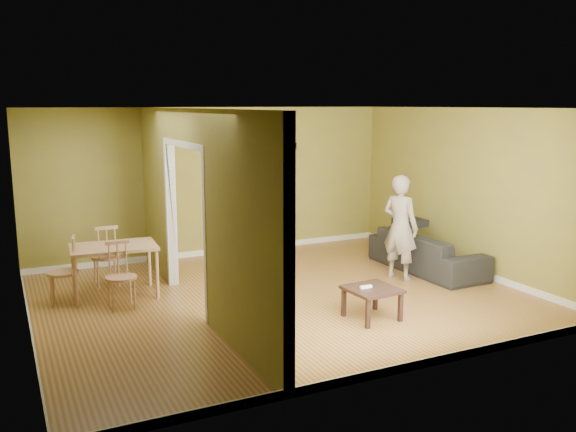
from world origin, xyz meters
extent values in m
plane|color=#B07C43|center=(0.00, 0.00, 0.00)|extent=(6.50, 6.50, 0.00)
plane|color=white|center=(0.00, 0.00, 2.60)|extent=(6.50, 6.50, 0.00)
plane|color=olive|center=(0.00, 2.75, 1.30)|extent=(6.50, 0.00, 6.50)
plane|color=olive|center=(0.00, -2.75, 1.30)|extent=(6.50, 0.00, 6.50)
plane|color=olive|center=(-3.25, 0.00, 1.30)|extent=(0.00, 5.50, 5.50)
plane|color=olive|center=(3.25, 0.00, 1.30)|extent=(0.00, 5.50, 5.50)
cube|color=black|center=(1.50, 2.69, 1.90)|extent=(0.10, 0.10, 0.10)
imported|color=black|center=(2.70, 0.23, 0.41)|extent=(2.15, 0.95, 0.81)
imported|color=slate|center=(2.02, 0.04, 0.95)|extent=(0.84, 0.75, 1.89)
cube|color=white|center=(0.40, 2.56, 0.96)|extent=(0.02, 0.35, 1.92)
cube|color=white|center=(1.19, 2.56, 0.96)|extent=(0.02, 0.35, 1.92)
cube|color=white|center=(0.80, 2.72, 0.96)|extent=(0.81, 0.02, 1.92)
cube|color=white|center=(0.80, 2.56, 0.02)|extent=(0.77, 0.35, 0.02)
cube|color=white|center=(0.80, 2.56, 0.40)|extent=(0.77, 0.35, 0.02)
cube|color=white|center=(0.80, 2.56, 0.77)|extent=(0.77, 0.35, 0.02)
cube|color=white|center=(0.80, 2.56, 1.15)|extent=(0.77, 0.35, 0.02)
cube|color=white|center=(0.80, 2.56, 1.53)|extent=(0.77, 0.35, 0.02)
cube|color=white|center=(0.80, 2.56, 1.90)|extent=(0.77, 0.35, 0.02)
cube|color=navy|center=(0.81, 2.56, 0.52)|extent=(0.44, 0.29, 0.23)
cube|color=#217161|center=(0.79, 2.56, 0.89)|extent=(0.41, 0.27, 0.21)
cube|color=#100F55|center=(0.77, 2.56, 1.26)|extent=(0.39, 0.25, 0.20)
cube|color=navy|center=(0.84, 2.56, 1.48)|extent=(0.42, 0.27, 0.21)
cube|color=#36211B|center=(0.65, -1.29, 0.38)|extent=(0.60, 0.60, 0.04)
cube|color=#36211B|center=(0.40, -1.54, 0.18)|extent=(0.05, 0.05, 0.36)
cube|color=#36211B|center=(0.90, -1.54, 0.18)|extent=(0.05, 0.05, 0.36)
cube|color=#36211B|center=(0.40, -1.04, 0.18)|extent=(0.05, 0.05, 0.36)
cube|color=#36211B|center=(0.90, -1.04, 0.18)|extent=(0.05, 0.05, 0.36)
cube|color=white|center=(0.57, -1.26, 0.42)|extent=(0.16, 0.04, 0.03)
cube|color=tan|center=(-2.08, 1.06, 0.70)|extent=(1.16, 0.77, 0.04)
cylinder|color=tan|center=(-2.61, 0.72, 0.34)|extent=(0.05, 0.05, 0.68)
cylinder|color=tan|center=(-1.55, 0.72, 0.34)|extent=(0.05, 0.05, 0.68)
cylinder|color=tan|center=(-2.61, 1.39, 0.34)|extent=(0.05, 0.05, 0.68)
cylinder|color=tan|center=(-1.55, 1.39, 0.34)|extent=(0.05, 0.05, 0.68)
camera|label=1|loc=(-3.44, -7.40, 2.65)|focal=38.00mm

